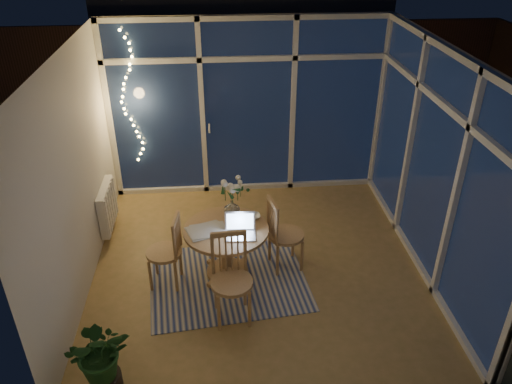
# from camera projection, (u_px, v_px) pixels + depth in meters

# --- Properties ---
(floor) EXTENTS (4.00, 4.00, 0.00)m
(floor) POSITION_uv_depth(u_px,v_px,m) (260.00, 265.00, 6.13)
(floor) COLOR olive
(floor) RESTS_ON ground
(ceiling) EXTENTS (4.00, 4.00, 0.00)m
(ceiling) POSITION_uv_depth(u_px,v_px,m) (261.00, 53.00, 4.83)
(ceiling) COLOR silver
(ceiling) RESTS_ON wall_back
(wall_back) EXTENTS (4.00, 0.04, 2.60)m
(wall_back) POSITION_uv_depth(u_px,v_px,m) (248.00, 108.00, 7.20)
(wall_back) COLOR beige
(wall_back) RESTS_ON floor
(wall_front) EXTENTS (4.00, 0.04, 2.60)m
(wall_front) POSITION_uv_depth(u_px,v_px,m) (285.00, 295.00, 3.75)
(wall_front) COLOR beige
(wall_front) RESTS_ON floor
(wall_left) EXTENTS (0.04, 4.00, 2.60)m
(wall_left) POSITION_uv_depth(u_px,v_px,m) (74.00, 179.00, 5.33)
(wall_left) COLOR beige
(wall_left) RESTS_ON floor
(wall_right) EXTENTS (0.04, 4.00, 2.60)m
(wall_right) POSITION_uv_depth(u_px,v_px,m) (437.00, 165.00, 5.63)
(wall_right) COLOR beige
(wall_right) RESTS_ON floor
(window_wall_back) EXTENTS (4.00, 0.10, 2.60)m
(window_wall_back) POSITION_uv_depth(u_px,v_px,m) (248.00, 109.00, 7.17)
(window_wall_back) COLOR silver
(window_wall_back) RESTS_ON floor
(window_wall_right) EXTENTS (0.10, 4.00, 2.60)m
(window_wall_right) POSITION_uv_depth(u_px,v_px,m) (433.00, 165.00, 5.62)
(window_wall_right) COLOR silver
(window_wall_right) RESTS_ON floor
(radiator) EXTENTS (0.10, 0.70, 0.58)m
(radiator) POSITION_uv_depth(u_px,v_px,m) (107.00, 207.00, 6.56)
(radiator) COLOR silver
(radiator) RESTS_ON wall_left
(fairy_lights) EXTENTS (0.24, 0.10, 1.85)m
(fairy_lights) POSITION_uv_depth(u_px,v_px,m) (129.00, 99.00, 6.87)
(fairy_lights) COLOR #FFD366
(fairy_lights) RESTS_ON window_wall_back
(garden_patio) EXTENTS (12.00, 6.00, 0.10)m
(garden_patio) POSITION_uv_depth(u_px,v_px,m) (262.00, 118.00, 10.51)
(garden_patio) COLOR black
(garden_patio) RESTS_ON ground
(garden_fence) EXTENTS (11.00, 0.08, 1.80)m
(garden_fence) POSITION_uv_depth(u_px,v_px,m) (236.00, 67.00, 10.42)
(garden_fence) COLOR #312112
(garden_fence) RESTS_ON ground
(garden_shrubs) EXTENTS (0.90, 0.90, 0.90)m
(garden_shrubs) POSITION_uv_depth(u_px,v_px,m) (197.00, 127.00, 8.78)
(garden_shrubs) COLOR black
(garden_shrubs) RESTS_ON ground
(rug) EXTENTS (1.96, 1.64, 0.01)m
(rug) POSITION_uv_depth(u_px,v_px,m) (228.00, 279.00, 5.89)
(rug) COLOR beige
(rug) RESTS_ON floor
(dining_table) EXTENTS (1.07, 1.07, 0.66)m
(dining_table) POSITION_uv_depth(u_px,v_px,m) (227.00, 252.00, 5.81)
(dining_table) COLOR olive
(dining_table) RESTS_ON floor
(chair_left) EXTENTS (0.48, 0.48, 0.92)m
(chair_left) POSITION_uv_depth(u_px,v_px,m) (164.00, 251.00, 5.62)
(chair_left) COLOR olive
(chair_left) RESTS_ON floor
(chair_right) EXTENTS (0.53, 0.53, 0.97)m
(chair_right) POSITION_uv_depth(u_px,v_px,m) (286.00, 233.00, 5.88)
(chair_right) COLOR olive
(chair_right) RESTS_ON floor
(chair_front) EXTENTS (0.50, 0.50, 1.01)m
(chair_front) POSITION_uv_depth(u_px,v_px,m) (232.00, 281.00, 5.11)
(chair_front) COLOR olive
(chair_front) RESTS_ON floor
(laptop) EXTENTS (0.36, 0.31, 0.25)m
(laptop) POSITION_uv_depth(u_px,v_px,m) (240.00, 227.00, 5.46)
(laptop) COLOR silver
(laptop) RESTS_ON dining_table
(flower_vase) EXTENTS (0.22, 0.22, 0.21)m
(flower_vase) POSITION_uv_depth(u_px,v_px,m) (232.00, 208.00, 5.84)
(flower_vase) COLOR silver
(flower_vase) RESTS_ON dining_table
(bowl) EXTENTS (0.17, 0.17, 0.04)m
(bowl) POSITION_uv_depth(u_px,v_px,m) (254.00, 216.00, 5.84)
(bowl) COLOR white
(bowl) RESTS_ON dining_table
(newspapers) EXTENTS (0.46, 0.39, 0.02)m
(newspapers) POSITION_uv_depth(u_px,v_px,m) (208.00, 229.00, 5.62)
(newspapers) COLOR beige
(newspapers) RESTS_ON dining_table
(phone) EXTENTS (0.12, 0.09, 0.01)m
(phone) POSITION_uv_depth(u_px,v_px,m) (239.00, 232.00, 5.58)
(phone) COLOR black
(phone) RESTS_ON dining_table
(potted_plant) EXTENTS (0.62, 0.57, 0.76)m
(potted_plant) POSITION_uv_depth(u_px,v_px,m) (102.00, 358.00, 4.40)
(potted_plant) COLOR #19461C
(potted_plant) RESTS_ON floor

